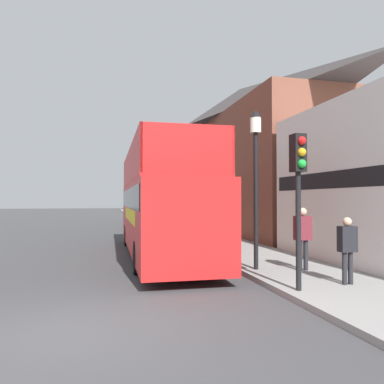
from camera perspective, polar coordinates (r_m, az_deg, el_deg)
ground_plane at (r=27.43m, az=-15.24°, el=-5.68°), size 144.00×144.00×0.00m
sidewalk at (r=25.06m, az=-0.98°, el=-5.99°), size 3.23×108.00×0.14m
brick_terrace_rear at (r=28.33m, az=7.33°, el=5.06°), size 6.00×23.06×10.49m
tour_bus at (r=14.58m, az=-4.90°, el=-2.70°), size 2.71×11.45×4.06m
parked_car_ahead_of_bus at (r=22.62m, az=-6.56°, el=-5.07°), size 1.82×4.09×1.34m
pedestrian_nearest at (r=9.76m, az=22.59°, el=-7.31°), size 0.42×0.23×1.60m
pedestrian_second at (r=11.24m, az=16.52°, el=-5.95°), size 0.47×0.26×1.79m
traffic_signal at (r=8.70m, az=15.94°, el=2.45°), size 0.28×0.42×3.50m
lamp_post_nearest at (r=11.14m, az=9.68°, el=4.97°), size 0.35×0.35×4.66m
lamp_post_second at (r=19.82m, az=-0.47°, el=1.65°), size 0.35×0.35×4.33m
lamp_post_third at (r=28.72m, az=-5.17°, el=1.32°), size 0.35×0.35×4.77m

